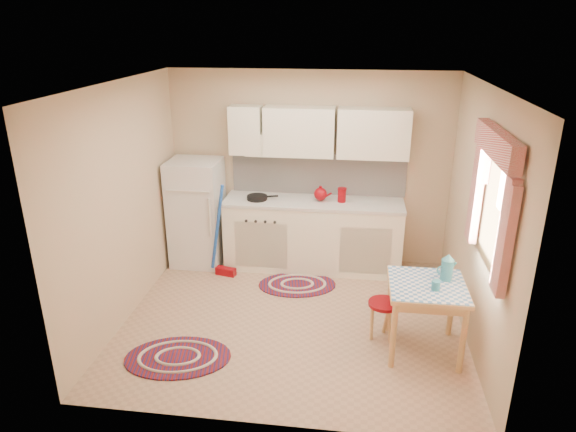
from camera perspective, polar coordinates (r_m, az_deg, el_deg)
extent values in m
plane|color=tan|center=(5.73, 0.61, -11.26)|extent=(3.60, 3.60, 0.00)
cube|color=silver|center=(4.88, 0.72, 14.44)|extent=(3.60, 3.20, 0.04)
cube|color=tan|center=(6.69, 2.32, 5.26)|extent=(3.60, 0.04, 2.50)
cube|color=tan|center=(3.73, -2.34, -7.93)|extent=(3.60, 0.04, 2.50)
cube|color=tan|center=(5.66, -17.73, 1.35)|extent=(0.04, 3.20, 2.50)
cube|color=tan|center=(5.28, 20.42, -0.37)|extent=(0.04, 3.20, 2.50)
cube|color=silver|center=(6.68, 3.37, 4.73)|extent=(2.25, 0.03, 0.55)
cube|color=white|center=(6.40, 3.38, 9.32)|extent=(2.25, 0.33, 0.60)
cube|color=white|center=(4.68, 21.99, 0.65)|extent=(0.04, 0.85, 0.95)
cube|color=silver|center=(6.81, -10.08, 0.36)|extent=(0.65, 0.60, 1.40)
cube|color=white|center=(6.67, 2.78, -2.18)|extent=(2.25, 0.60, 0.88)
cube|color=silver|center=(6.50, 2.85, 1.56)|extent=(2.27, 0.62, 0.04)
cylinder|color=black|center=(6.53, -3.46, 2.06)|extent=(0.33, 0.33, 0.05)
cylinder|color=maroon|center=(6.45, 6.00, 2.25)|extent=(0.11, 0.11, 0.16)
cube|color=#E3B071|center=(5.22, 14.89, -10.89)|extent=(0.72, 0.72, 0.72)
cylinder|color=maroon|center=(5.38, 10.48, -11.33)|extent=(0.42, 0.42, 0.42)
cylinder|color=teal|center=(4.94, 16.10, -7.45)|extent=(0.08, 0.08, 0.10)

